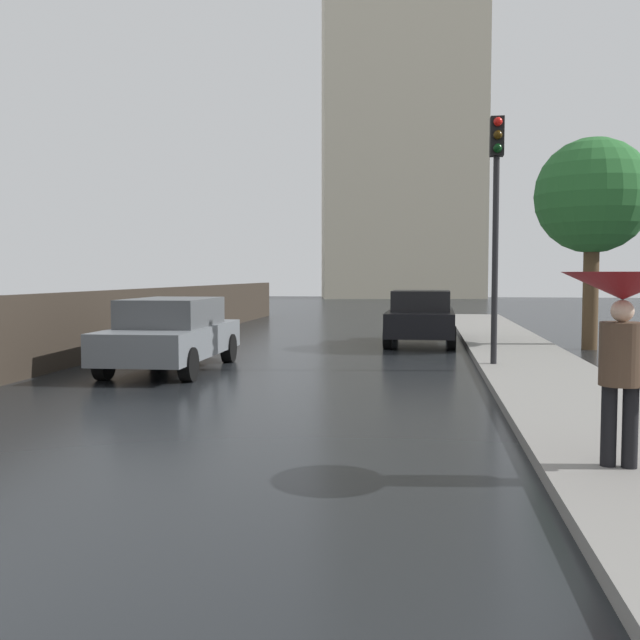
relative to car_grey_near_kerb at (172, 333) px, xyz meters
The scene contains 6 objects.
car_grey_near_kerb is the anchor object (origin of this frame).
car_black_mid_road 7.80m from the car_grey_near_kerb, 51.50° to the left, with size 1.89×4.12×1.46m.
pedestrian_with_umbrella_far 9.62m from the car_grey_near_kerb, 45.52° to the right, with size 1.08×1.08×1.78m.
traffic_light 6.90m from the car_grey_near_kerb, ahead, with size 0.26×0.39×4.80m.
street_tree_near 10.99m from the car_grey_near_kerb, 30.42° to the left, with size 2.88×2.88×5.32m.
distant_tower 49.42m from the car_grey_near_kerb, 86.37° to the left, with size 13.85×9.21×34.31m.
Camera 1 is at (2.92, -2.75, 1.89)m, focal length 40.50 mm.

